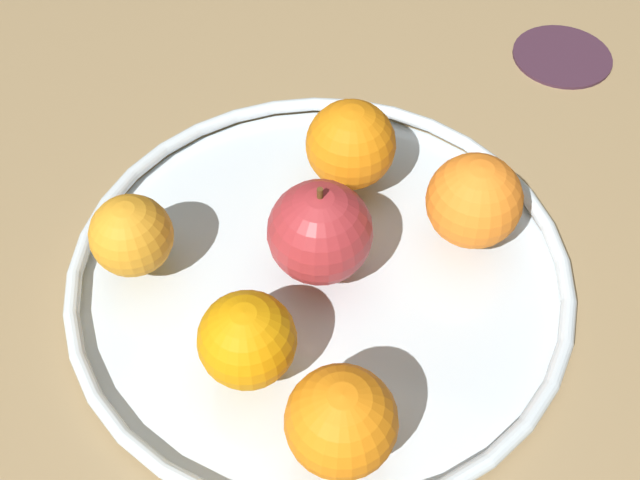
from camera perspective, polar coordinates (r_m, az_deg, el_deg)
The scene contains 9 objects.
ground_plane at distance 61.69cm, azimuth -0.00°, elevation -3.91°, with size 132.40×132.40×4.00cm, color #9B7F57.
fruit_bowl at distance 59.30cm, azimuth -0.00°, elevation -2.32°, with size 39.01×39.01×1.80cm.
apple at distance 55.67cm, azimuth 0.33°, elevation 0.81°, with size 7.81×7.81×8.61cm.
orange_center at distance 58.01cm, azimuth -13.90°, elevation 0.32°, with size 6.22×6.22×6.22cm, color orange.
orange_front_right at distance 58.91cm, azimuth 11.43°, elevation 2.87°, with size 7.35×7.35×7.35cm, color orange.
orange_back_left at distance 48.07cm, azimuth 1.60°, elevation -13.39°, with size 7.11×7.11×7.11cm, color orange.
orange_back_right at distance 61.92cm, azimuth 2.31°, elevation 7.13°, with size 7.33×7.33×7.33cm, color orange.
orange_front_left at distance 51.21cm, azimuth -5.46°, elevation -7.44°, with size 6.70×6.70×6.70cm, color orange.
ambient_coaster at distance 82.45cm, azimuth 17.66°, elevation 13.03°, with size 9.87×9.87×0.60cm, color #3E2334.
Camera 1 is at (-12.34, 32.47, 48.98)cm, focal length 42.85 mm.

